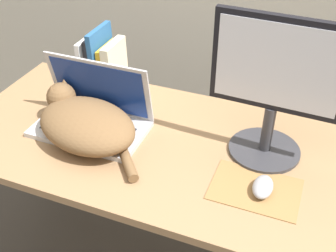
# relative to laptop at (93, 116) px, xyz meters

# --- Properties ---
(desk) EXTENTS (1.42, 0.67, 0.74)m
(desk) POSITION_rel_laptop_xyz_m (0.26, 0.00, -0.12)
(desk) COLOR #93704C
(desk) RESTS_ON ground_plane
(laptop) EXTENTS (0.38, 0.23, 0.24)m
(laptop) POSITION_rel_laptop_xyz_m (0.00, 0.00, 0.00)
(laptop) COLOR #B7B7BC
(laptop) RESTS_ON desk
(cat) EXTENTS (0.45, 0.34, 0.14)m
(cat) POSITION_rel_laptop_xyz_m (0.01, -0.07, 0.02)
(cat) COLOR brown
(cat) RESTS_ON desk
(external_monitor) EXTENTS (0.38, 0.23, 0.45)m
(external_monitor) POSITION_rel_laptop_xyz_m (0.57, 0.08, 0.20)
(external_monitor) COLOR #333338
(external_monitor) RESTS_ON desk
(mousepad) EXTENTS (0.25, 0.18, 0.00)m
(mousepad) POSITION_rel_laptop_xyz_m (0.59, -0.10, -0.04)
(mousepad) COLOR olive
(mousepad) RESTS_ON desk
(computer_mouse) EXTENTS (0.06, 0.10, 0.04)m
(computer_mouse) POSITION_rel_laptop_xyz_m (0.61, -0.10, -0.03)
(computer_mouse) COLOR #99999E
(computer_mouse) RESTS_ON mousepad
(book_row) EXTENTS (0.14, 0.16, 0.25)m
(book_row) POSITION_rel_laptop_xyz_m (-0.09, 0.24, 0.06)
(book_row) COLOR white
(book_row) RESTS_ON desk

